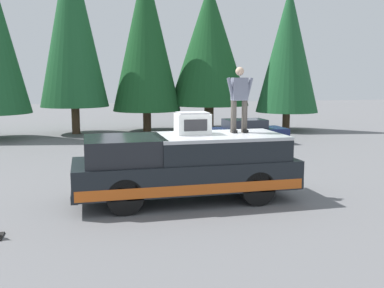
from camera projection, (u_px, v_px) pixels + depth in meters
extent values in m
plane|color=slate|center=(202.00, 194.00, 11.70)|extent=(90.00, 90.00, 0.00)
cube|color=black|center=(185.00, 173.00, 10.99)|extent=(2.00, 5.50, 0.70)
cube|color=#CC5619|center=(185.00, 180.00, 11.02)|extent=(2.01, 5.39, 0.24)
cube|color=black|center=(124.00, 150.00, 10.54)|extent=(1.84, 1.87, 0.60)
cube|color=black|center=(219.00, 148.00, 11.11)|extent=(1.92, 3.19, 0.52)
cube|color=#B7BABF|center=(219.00, 136.00, 11.07)|extent=(1.94, 3.19, 0.08)
cube|color=#232326|center=(75.00, 190.00, 10.39)|extent=(1.96, 0.16, 0.20)
cube|color=#B2B5BA|center=(283.00, 178.00, 11.68)|extent=(1.96, 0.16, 0.20)
cylinder|color=black|center=(125.00, 196.00, 9.84)|extent=(0.30, 0.84, 0.84)
cylinder|color=black|center=(119.00, 180.00, 11.47)|extent=(0.30, 0.84, 0.84)
cylinder|color=black|center=(257.00, 188.00, 10.60)|extent=(0.30, 0.84, 0.84)
cylinder|color=black|center=(234.00, 173.00, 12.23)|extent=(0.30, 0.84, 0.84)
cube|color=silver|center=(193.00, 124.00, 11.06)|extent=(0.64, 0.84, 0.52)
cube|color=#2D2D30|center=(196.00, 125.00, 10.75)|extent=(0.01, 0.59, 0.29)
cube|color=#99999E|center=(193.00, 113.00, 11.02)|extent=(0.58, 0.76, 0.04)
cylinder|color=#423D38|center=(244.00, 116.00, 11.41)|extent=(0.15, 0.15, 0.84)
cube|color=black|center=(245.00, 131.00, 11.43)|extent=(0.26, 0.11, 0.08)
cylinder|color=#423D38|center=(234.00, 117.00, 11.34)|extent=(0.15, 0.15, 0.84)
cube|color=black|center=(234.00, 131.00, 11.36)|extent=(0.26, 0.11, 0.08)
cube|color=gray|center=(239.00, 89.00, 11.27)|extent=(0.24, 0.40, 0.58)
sphere|color=beige|center=(240.00, 71.00, 11.21)|extent=(0.22, 0.22, 0.22)
cylinder|color=gray|center=(249.00, 89.00, 11.30)|extent=(0.09, 0.23, 0.58)
cylinder|color=gray|center=(231.00, 89.00, 11.19)|extent=(0.09, 0.23, 0.58)
cube|color=navy|center=(242.00, 133.00, 20.59)|extent=(1.64, 4.10, 0.50)
cube|color=#282D38|center=(245.00, 124.00, 20.55)|extent=(1.31, 1.89, 0.42)
cylinder|color=black|center=(221.00, 140.00, 19.62)|extent=(0.20, 0.62, 0.62)
cylinder|color=black|center=(212.00, 136.00, 21.01)|extent=(0.20, 0.62, 0.62)
cylinder|color=black|center=(274.00, 138.00, 20.23)|extent=(0.20, 0.62, 0.62)
cylinder|color=black|center=(261.00, 135.00, 21.61)|extent=(0.20, 0.62, 0.62)
cylinder|color=#4C3826|center=(286.00, 121.00, 25.93)|extent=(0.43, 0.43, 1.10)
cone|color=#1E562D|center=(288.00, 49.00, 25.31)|extent=(3.61, 3.61, 7.24)
cylinder|color=#4C3826|center=(209.00, 117.00, 26.57)|extent=(0.57, 0.57, 1.46)
cone|color=#194C23|center=(209.00, 44.00, 25.93)|extent=(4.76, 4.76, 7.20)
cylinder|color=#4C3826|center=(147.00, 121.00, 25.59)|extent=(0.47, 0.47, 1.20)
cone|color=#194C23|center=(146.00, 37.00, 24.88)|extent=(3.91, 3.91, 8.43)
cylinder|color=#4C3826|center=(76.00, 120.00, 24.38)|extent=(0.44, 0.44, 1.52)
cone|color=#1E562D|center=(72.00, 22.00, 23.59)|extent=(3.71, 3.71, 9.11)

